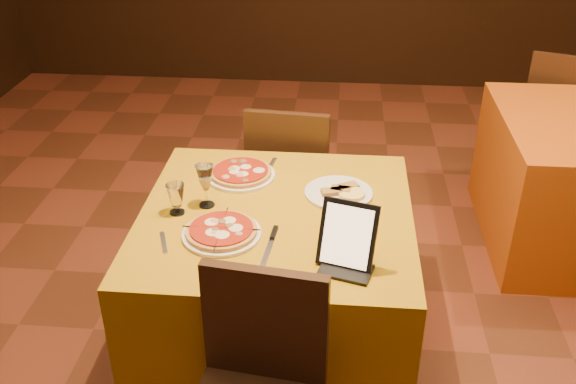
# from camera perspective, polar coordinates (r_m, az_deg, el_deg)

# --- Properties ---
(floor) EXTENTS (6.00, 7.00, 0.01)m
(floor) POSITION_cam_1_polar(r_m,az_deg,el_deg) (3.10, 3.46, -13.36)
(floor) COLOR #5E2D19
(floor) RESTS_ON ground
(main_table) EXTENTS (1.10, 1.10, 0.75)m
(main_table) POSITION_cam_1_polar(r_m,az_deg,el_deg) (2.81, -0.99, -8.35)
(main_table) COLOR #AF7F0B
(main_table) RESTS_ON floor
(chair_main_far) EXTENTS (0.52, 0.52, 0.91)m
(chair_main_far) POSITION_cam_1_polar(r_m,az_deg,el_deg) (3.47, 0.43, 1.32)
(chair_main_far) COLOR #311D10
(chair_main_far) RESTS_ON floor
(chair_side_far) EXTENTS (0.47, 0.47, 0.91)m
(chair_side_far) POSITION_cam_1_polar(r_m,az_deg,el_deg) (4.59, 22.81, 6.33)
(chair_side_far) COLOR black
(chair_side_far) RESTS_ON floor
(pizza_near) EXTENTS (0.30, 0.30, 0.03)m
(pizza_near) POSITION_cam_1_polar(r_m,az_deg,el_deg) (2.46, -5.93, -3.57)
(pizza_near) COLOR white
(pizza_near) RESTS_ON main_table
(pizza_far) EXTENTS (0.31, 0.31, 0.03)m
(pizza_far) POSITION_cam_1_polar(r_m,az_deg,el_deg) (2.86, -4.23, 1.64)
(pizza_far) COLOR white
(pizza_far) RESTS_ON main_table
(cutlet_dish) EXTENTS (0.29, 0.29, 0.03)m
(cutlet_dish) POSITION_cam_1_polar(r_m,az_deg,el_deg) (2.72, 4.51, 0.03)
(cutlet_dish) COLOR white
(cutlet_dish) RESTS_ON main_table
(wine_glass) EXTENTS (0.10, 0.10, 0.19)m
(wine_glass) POSITION_cam_1_polar(r_m,az_deg,el_deg) (2.61, -7.34, 0.59)
(wine_glass) COLOR #CFC175
(wine_glass) RESTS_ON main_table
(water_glass) EXTENTS (0.08, 0.08, 0.13)m
(water_glass) POSITION_cam_1_polar(r_m,az_deg,el_deg) (2.60, -9.91, -0.62)
(water_glass) COLOR white
(water_glass) RESTS_ON main_table
(tablet) EXTENTS (0.22, 0.15, 0.24)m
(tablet) POSITION_cam_1_polar(r_m,az_deg,el_deg) (2.25, 5.32, -3.84)
(tablet) COLOR black
(tablet) RESTS_ON main_table
(knife) EXTENTS (0.04, 0.25, 0.01)m
(knife) POSITION_cam_1_polar(r_m,az_deg,el_deg) (2.39, -1.65, -4.86)
(knife) COLOR #B6B7BE
(knife) RESTS_ON main_table
(fork_near) EXTENTS (0.06, 0.14, 0.01)m
(fork_near) POSITION_cam_1_polar(r_m,az_deg,el_deg) (2.45, -10.98, -4.43)
(fork_near) COLOR silver
(fork_near) RESTS_ON main_table
(fork_far) EXTENTS (0.05, 0.18, 0.01)m
(fork_far) POSITION_cam_1_polar(r_m,az_deg,el_deg) (2.94, -1.60, 2.27)
(fork_far) COLOR silver
(fork_far) RESTS_ON main_table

